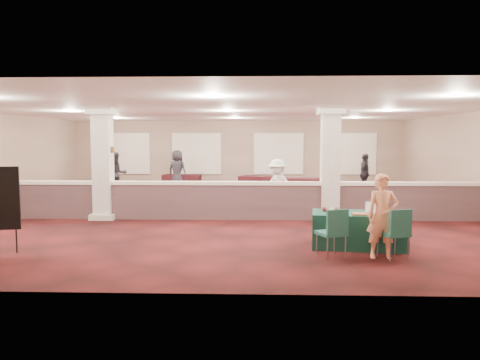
{
  "coord_description": "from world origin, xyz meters",
  "views": [
    {
      "loc": [
        0.9,
        -14.78,
        2.3
      ],
      "look_at": [
        0.47,
        -2.0,
        1.19
      ],
      "focal_mm": 35.0,
      "sensor_mm": 36.0,
      "label": 1
    }
  ],
  "objects_px": {
    "woman": "(382,216)",
    "far_table_front_center": "(285,192)",
    "conf_chair_main": "(396,229)",
    "attendee_c": "(365,174)",
    "far_table_back_left": "(182,182)",
    "far_table_back_right": "(296,188)",
    "attendee_d": "(177,170)",
    "attendee_a": "(116,174)",
    "near_table": "(358,230)",
    "far_table_back_center": "(258,184)",
    "attendee_b": "(277,186)",
    "conf_chair_side": "(334,229)",
    "far_table_front_left": "(156,192)",
    "far_table_front_right": "(333,199)"
  },
  "relations": [
    {
      "from": "woman",
      "to": "far_table_front_right",
      "type": "height_order",
      "value": "woman"
    },
    {
      "from": "far_table_front_center",
      "to": "attendee_d",
      "type": "relative_size",
      "value": 0.88
    },
    {
      "from": "woman",
      "to": "conf_chair_main",
      "type": "bearing_deg",
      "value": -19.1
    },
    {
      "from": "far_table_front_left",
      "to": "far_table_back_right",
      "type": "height_order",
      "value": "far_table_front_left"
    },
    {
      "from": "far_table_back_left",
      "to": "attendee_c",
      "type": "height_order",
      "value": "attendee_c"
    },
    {
      "from": "far_table_back_left",
      "to": "attendee_a",
      "type": "distance_m",
      "value": 3.43
    },
    {
      "from": "far_table_back_left",
      "to": "attendee_d",
      "type": "xyz_separation_m",
      "value": [
        -0.16,
        -0.31,
        0.56
      ]
    },
    {
      "from": "conf_chair_side",
      "to": "far_table_back_left",
      "type": "xyz_separation_m",
      "value": [
        -4.91,
        12.32,
        -0.23
      ]
    },
    {
      "from": "far_table_front_left",
      "to": "attendee_d",
      "type": "bearing_deg",
      "value": 89.24
    },
    {
      "from": "far_table_back_left",
      "to": "far_table_back_right",
      "type": "height_order",
      "value": "far_table_back_right"
    },
    {
      "from": "far_table_back_right",
      "to": "far_table_front_center",
      "type": "bearing_deg",
      "value": -114.77
    },
    {
      "from": "woman",
      "to": "attendee_a",
      "type": "bearing_deg",
      "value": 130.39
    },
    {
      "from": "far_table_back_right",
      "to": "attendee_d",
      "type": "xyz_separation_m",
      "value": [
        -5.16,
        2.44,
        0.53
      ]
    },
    {
      "from": "conf_chair_main",
      "to": "far_table_back_left",
      "type": "relative_size",
      "value": 0.58
    },
    {
      "from": "near_table",
      "to": "far_table_front_center",
      "type": "xyz_separation_m",
      "value": [
        -1.09,
        7.54,
        -0.05
      ]
    },
    {
      "from": "far_table_front_right",
      "to": "attendee_c",
      "type": "xyz_separation_m",
      "value": [
        2.02,
        4.4,
        0.48
      ]
    },
    {
      "from": "far_table_front_right",
      "to": "attendee_c",
      "type": "bearing_deg",
      "value": 65.34
    },
    {
      "from": "woman",
      "to": "far_table_front_center",
      "type": "relative_size",
      "value": 1.03
    },
    {
      "from": "far_table_front_center",
      "to": "conf_chair_main",
      "type": "bearing_deg",
      "value": -79.4
    },
    {
      "from": "far_table_front_center",
      "to": "far_table_back_right",
      "type": "height_order",
      "value": "far_table_back_right"
    },
    {
      "from": "far_table_back_right",
      "to": "attendee_c",
      "type": "xyz_separation_m",
      "value": [
        2.91,
        0.95,
        0.48
      ]
    },
    {
      "from": "conf_chair_side",
      "to": "woman",
      "type": "bearing_deg",
      "value": -19.1
    },
    {
      "from": "near_table",
      "to": "far_table_back_center",
      "type": "bearing_deg",
      "value": 107.89
    },
    {
      "from": "far_table_back_left",
      "to": "far_table_back_right",
      "type": "xyz_separation_m",
      "value": [
        5.0,
        -2.75,
        0.03
      ]
    },
    {
      "from": "conf_chair_main",
      "to": "attendee_b",
      "type": "xyz_separation_m",
      "value": [
        -2.01,
        5.85,
        0.26
      ]
    },
    {
      "from": "conf_chair_main",
      "to": "far_table_front_center",
      "type": "relative_size",
      "value": 0.62
    },
    {
      "from": "woman",
      "to": "far_table_back_left",
      "type": "height_order",
      "value": "woman"
    },
    {
      "from": "conf_chair_side",
      "to": "attendee_b",
      "type": "height_order",
      "value": "attendee_b"
    },
    {
      "from": "conf_chair_main",
      "to": "attendee_c",
      "type": "relative_size",
      "value": 0.57
    },
    {
      "from": "attendee_c",
      "to": "far_table_front_right",
      "type": "bearing_deg",
      "value": -179.44
    },
    {
      "from": "conf_chair_side",
      "to": "far_table_back_center",
      "type": "xyz_separation_m",
      "value": [
        -1.39,
        11.73,
        -0.24
      ]
    },
    {
      "from": "near_table",
      "to": "attendee_c",
      "type": "bearing_deg",
      "value": 83.35
    },
    {
      "from": "conf_chair_side",
      "to": "far_table_front_center",
      "type": "relative_size",
      "value": 0.61
    },
    {
      "from": "far_table_back_center",
      "to": "attendee_b",
      "type": "xyz_separation_m",
      "value": [
        0.57,
        -5.91,
        0.5
      ]
    },
    {
      "from": "attendee_b",
      "to": "conf_chair_side",
      "type": "bearing_deg",
      "value": -44.77
    },
    {
      "from": "attendee_d",
      "to": "conf_chair_side",
      "type": "bearing_deg",
      "value": 132.46
    },
    {
      "from": "attendee_c",
      "to": "far_table_back_left",
      "type": "bearing_deg",
      "value": 102.42
    },
    {
      "from": "near_table",
      "to": "far_table_front_left",
      "type": "bearing_deg",
      "value": 137.29
    },
    {
      "from": "far_table_front_center",
      "to": "attendee_a",
      "type": "distance_m",
      "value": 6.93
    },
    {
      "from": "attendee_b",
      "to": "near_table",
      "type": "bearing_deg",
      "value": -35.68
    },
    {
      "from": "far_table_back_left",
      "to": "conf_chair_side",
      "type": "bearing_deg",
      "value": -68.28
    },
    {
      "from": "conf_chair_main",
      "to": "attendee_a",
      "type": "relative_size",
      "value": 0.55
    },
    {
      "from": "conf_chair_side",
      "to": "attendee_c",
      "type": "height_order",
      "value": "attendee_c"
    },
    {
      "from": "far_table_front_center",
      "to": "far_table_front_right",
      "type": "relative_size",
      "value": 0.85
    },
    {
      "from": "far_table_front_right",
      "to": "far_table_back_right",
      "type": "relative_size",
      "value": 1.0
    },
    {
      "from": "near_table",
      "to": "attendee_c",
      "type": "xyz_separation_m",
      "value": [
        2.33,
        9.57,
        0.49
      ]
    },
    {
      "from": "far_table_back_right",
      "to": "near_table",
      "type": "bearing_deg",
      "value": -86.11
    },
    {
      "from": "conf_chair_main",
      "to": "far_table_front_left",
      "type": "distance_m",
      "value": 10.05
    },
    {
      "from": "conf_chair_main",
      "to": "attendee_b",
      "type": "height_order",
      "value": "attendee_b"
    },
    {
      "from": "near_table",
      "to": "far_table_front_center",
      "type": "height_order",
      "value": "near_table"
    }
  ]
}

